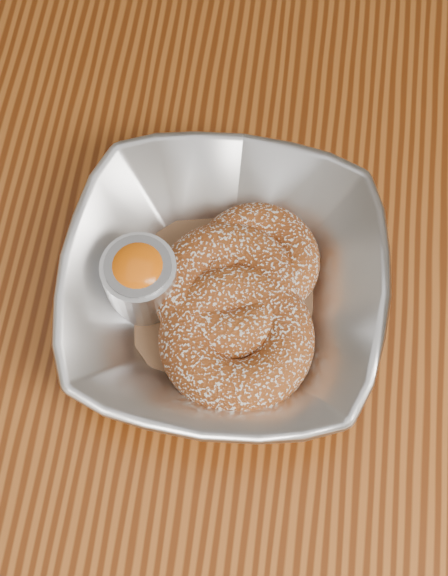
# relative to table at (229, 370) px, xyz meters

# --- Properties ---
(ground_plane) EXTENTS (4.00, 4.00, 0.00)m
(ground_plane) POSITION_rel_table_xyz_m (0.00, 0.00, -0.65)
(ground_plane) COLOR #565659
(ground_plane) RESTS_ON ground
(table) EXTENTS (1.20, 0.80, 0.75)m
(table) POSITION_rel_table_xyz_m (0.00, 0.00, 0.00)
(table) COLOR brown
(table) RESTS_ON ground_plane
(serving_bowl) EXTENTS (0.23, 0.23, 0.06)m
(serving_bowl) POSITION_rel_table_xyz_m (-0.01, 0.02, 0.13)
(serving_bowl) COLOR silver
(serving_bowl) RESTS_ON table
(parchment) EXTENTS (0.20, 0.20, 0.00)m
(parchment) POSITION_rel_table_xyz_m (-0.01, 0.02, 0.11)
(parchment) COLOR brown
(parchment) RESTS_ON table
(donut_back) EXTENTS (0.11, 0.11, 0.03)m
(donut_back) POSITION_rel_table_xyz_m (0.01, 0.05, 0.12)
(donut_back) COLOR brown
(donut_back) RESTS_ON parchment
(donut_front) EXTENTS (0.12, 0.12, 0.04)m
(donut_front) POSITION_rel_table_xyz_m (0.01, -0.01, 0.13)
(donut_front) COLOR brown
(donut_front) RESTS_ON parchment
(donut_extra) EXTENTS (0.11, 0.11, 0.04)m
(donut_extra) POSITION_rel_table_xyz_m (-0.00, 0.02, 0.13)
(donut_extra) COLOR brown
(donut_extra) RESTS_ON parchment
(ramekin) EXTENTS (0.05, 0.05, 0.06)m
(ramekin) POSITION_rel_table_xyz_m (-0.07, 0.02, 0.14)
(ramekin) COLOR silver
(ramekin) RESTS_ON table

